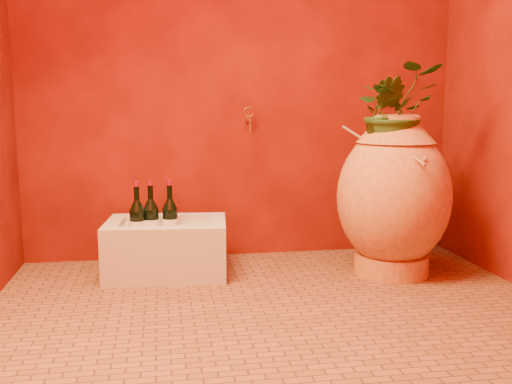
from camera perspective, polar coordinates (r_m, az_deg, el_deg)
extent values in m
plane|color=brown|center=(2.50, 2.10, -12.08)|extent=(2.50, 2.50, 0.00)
cube|color=#4F0C04|center=(3.34, -1.37, 14.97)|extent=(2.50, 0.02, 2.50)
cylinder|color=orange|center=(3.12, 13.35, -6.97)|extent=(0.49, 0.49, 0.11)
ellipsoid|color=orange|center=(3.05, 13.59, -0.49)|extent=(0.74, 0.74, 0.73)
cone|color=orange|center=(3.01, 13.82, 5.88)|extent=(0.51, 0.51, 0.11)
torus|color=orange|center=(3.01, 13.87, 7.10)|extent=(0.31, 0.31, 0.05)
cylinder|color=olive|center=(2.94, 12.70, 3.84)|extent=(0.38, 0.25, 0.27)
cylinder|color=olive|center=(2.90, 14.35, 4.35)|extent=(0.08, 0.39, 0.15)
cylinder|color=olive|center=(2.98, 16.16, 4.71)|extent=(0.12, 0.33, 0.15)
cube|color=#BBB49B|center=(3.05, -8.92, -5.79)|extent=(0.66, 0.48, 0.26)
cube|color=#BBB49B|center=(3.18, -9.03, -2.50)|extent=(0.62, 0.14, 0.03)
cube|color=#BBB49B|center=(2.85, -8.94, -3.83)|extent=(0.62, 0.14, 0.03)
cube|color=#BBB49B|center=(3.02, -14.10, -3.25)|extent=(0.10, 0.27, 0.03)
cube|color=#BBB49B|center=(3.03, -3.88, -2.98)|extent=(0.10, 0.27, 0.03)
cylinder|color=black|center=(3.03, -10.42, -3.47)|extent=(0.08, 0.08, 0.19)
cone|color=black|center=(3.01, -10.48, -1.19)|extent=(0.08, 0.08, 0.05)
cylinder|color=black|center=(3.00, -10.52, 0.01)|extent=(0.03, 0.03, 0.07)
cylinder|color=maroon|center=(2.99, -10.54, 0.91)|extent=(0.03, 0.03, 0.03)
cylinder|color=silver|center=(3.03, -10.42, -3.47)|extent=(0.08, 0.08, 0.08)
cylinder|color=black|center=(3.03, -8.56, -3.42)|extent=(0.08, 0.08, 0.19)
cone|color=black|center=(3.01, -8.61, -1.16)|extent=(0.08, 0.08, 0.05)
cylinder|color=black|center=(3.00, -8.64, 0.03)|extent=(0.03, 0.03, 0.07)
cylinder|color=maroon|center=(2.99, -8.66, 0.93)|extent=(0.03, 0.03, 0.03)
cylinder|color=silver|center=(3.03, -8.56, -3.42)|extent=(0.08, 0.08, 0.08)
cylinder|color=black|center=(3.01, -11.74, -3.60)|extent=(0.08, 0.08, 0.19)
cone|color=black|center=(2.99, -11.82, -1.32)|extent=(0.08, 0.08, 0.05)
cylinder|color=black|center=(2.98, -11.85, -0.11)|extent=(0.03, 0.03, 0.07)
cylinder|color=maroon|center=(2.97, -11.88, 0.79)|extent=(0.03, 0.03, 0.03)
cylinder|color=silver|center=(3.01, -11.74, -3.60)|extent=(0.08, 0.08, 0.08)
cylinder|color=#A36C25|center=(3.27, -0.74, 7.19)|extent=(0.02, 0.13, 0.02)
cylinder|color=#A36C25|center=(3.21, -0.56, 6.52)|extent=(0.02, 0.02, 0.07)
torus|color=#A36C25|center=(3.27, -0.74, 7.98)|extent=(0.06, 0.01, 0.06)
cylinder|color=#A36C25|center=(3.27, -0.74, 7.59)|extent=(0.01, 0.01, 0.04)
imported|color=#204418|center=(3.01, 13.71, 7.81)|extent=(0.46, 0.41, 0.48)
imported|color=#204418|center=(2.95, 12.66, 7.77)|extent=(0.24, 0.23, 0.36)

